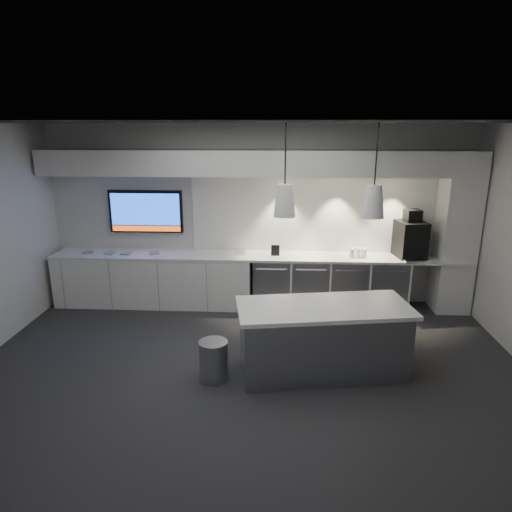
# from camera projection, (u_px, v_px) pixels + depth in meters

# --- Properties ---
(floor) EXTENTS (7.00, 7.00, 0.00)m
(floor) POSITION_uv_depth(u_px,v_px,m) (248.00, 372.00, 5.71)
(floor) COLOR #29292B
(floor) RESTS_ON ground
(ceiling) EXTENTS (7.00, 7.00, 0.00)m
(ceiling) POSITION_uv_depth(u_px,v_px,m) (247.00, 122.00, 4.87)
(ceiling) COLOR black
(ceiling) RESTS_ON wall_back
(wall_back) EXTENTS (7.00, 0.00, 7.00)m
(wall_back) POSITION_uv_depth(u_px,v_px,m) (258.00, 215.00, 7.69)
(wall_back) COLOR silver
(wall_back) RESTS_ON floor
(wall_front) EXTENTS (7.00, 0.00, 7.00)m
(wall_front) POSITION_uv_depth(u_px,v_px,m) (219.00, 366.00, 2.89)
(wall_front) COLOR silver
(wall_front) RESTS_ON floor
(back_counter) EXTENTS (6.80, 0.65, 0.04)m
(back_counter) POSITION_uv_depth(u_px,v_px,m) (257.00, 256.00, 7.55)
(back_counter) COLOR white
(back_counter) RESTS_ON left_base_cabinets
(left_base_cabinets) EXTENTS (3.30, 0.63, 0.86)m
(left_base_cabinets) POSITION_uv_depth(u_px,v_px,m) (154.00, 280.00, 7.76)
(left_base_cabinets) COLOR white
(left_base_cabinets) RESTS_ON floor
(fridge_unit_a) EXTENTS (0.60, 0.61, 0.85)m
(fridge_unit_a) POSITION_uv_depth(u_px,v_px,m) (272.00, 282.00, 7.66)
(fridge_unit_a) COLOR #989AA0
(fridge_unit_a) RESTS_ON floor
(fridge_unit_b) EXTENTS (0.60, 0.61, 0.85)m
(fridge_unit_b) POSITION_uv_depth(u_px,v_px,m) (309.00, 283.00, 7.63)
(fridge_unit_b) COLOR #989AA0
(fridge_unit_b) RESTS_ON floor
(fridge_unit_c) EXTENTS (0.60, 0.61, 0.85)m
(fridge_unit_c) POSITION_uv_depth(u_px,v_px,m) (347.00, 284.00, 7.60)
(fridge_unit_c) COLOR #989AA0
(fridge_unit_c) RESTS_ON floor
(fridge_unit_d) EXTENTS (0.60, 0.61, 0.85)m
(fridge_unit_d) POSITION_uv_depth(u_px,v_px,m) (385.00, 284.00, 7.57)
(fridge_unit_d) COLOR #989AA0
(fridge_unit_d) RESTS_ON floor
(backsplash) EXTENTS (4.60, 0.03, 1.30)m
(backsplash) POSITION_uv_depth(u_px,v_px,m) (330.00, 213.00, 7.59)
(backsplash) COLOR white
(backsplash) RESTS_ON wall_back
(soffit) EXTENTS (6.90, 0.60, 0.40)m
(soffit) POSITION_uv_depth(u_px,v_px,m) (257.00, 163.00, 7.15)
(soffit) COLOR white
(soffit) RESTS_ON wall_back
(column) EXTENTS (0.55, 0.55, 2.60)m
(column) POSITION_uv_depth(u_px,v_px,m) (456.00, 233.00, 7.29)
(column) COLOR white
(column) RESTS_ON floor
(wall_tv) EXTENTS (1.25, 0.07, 0.72)m
(wall_tv) POSITION_uv_depth(u_px,v_px,m) (146.00, 211.00, 7.72)
(wall_tv) COLOR black
(wall_tv) RESTS_ON wall_back
(island) EXTENTS (2.20, 1.21, 0.88)m
(island) POSITION_uv_depth(u_px,v_px,m) (323.00, 339.00, 5.60)
(island) COLOR #989AA0
(island) RESTS_ON floor
(bin) EXTENTS (0.46, 0.46, 0.49)m
(bin) POSITION_uv_depth(u_px,v_px,m) (214.00, 360.00, 5.49)
(bin) COLOR #989AA0
(bin) RESTS_ON floor
(coffee_machine) EXTENTS (0.50, 0.65, 0.78)m
(coffee_machine) POSITION_uv_depth(u_px,v_px,m) (411.00, 238.00, 7.35)
(coffee_machine) COLOR black
(coffee_machine) RESTS_ON back_counter
(sign_black) EXTENTS (0.14, 0.03, 0.18)m
(sign_black) POSITION_uv_depth(u_px,v_px,m) (275.00, 250.00, 7.48)
(sign_black) COLOR black
(sign_black) RESTS_ON back_counter
(sign_white) EXTENTS (0.18, 0.05, 0.14)m
(sign_white) POSITION_uv_depth(u_px,v_px,m) (240.00, 251.00, 7.49)
(sign_white) COLOR white
(sign_white) RESTS_ON back_counter
(cup_cluster) EXTENTS (0.27, 0.17, 0.14)m
(cup_cluster) POSITION_uv_depth(u_px,v_px,m) (358.00, 253.00, 7.40)
(cup_cluster) COLOR white
(cup_cluster) RESTS_ON back_counter
(tray_a) EXTENTS (0.19, 0.19, 0.02)m
(tray_a) POSITION_uv_depth(u_px,v_px,m) (88.00, 252.00, 7.64)
(tray_a) COLOR gray
(tray_a) RESTS_ON back_counter
(tray_b) EXTENTS (0.19, 0.19, 0.02)m
(tray_b) POSITION_uv_depth(u_px,v_px,m) (111.00, 253.00, 7.62)
(tray_b) COLOR gray
(tray_b) RESTS_ON back_counter
(tray_c) EXTENTS (0.17, 0.17, 0.02)m
(tray_c) POSITION_uv_depth(u_px,v_px,m) (126.00, 253.00, 7.60)
(tray_c) COLOR gray
(tray_c) RESTS_ON back_counter
(tray_d) EXTENTS (0.19, 0.19, 0.02)m
(tray_d) POSITION_uv_depth(u_px,v_px,m) (155.00, 253.00, 7.61)
(tray_d) COLOR gray
(tray_d) RESTS_ON back_counter
(pendant_left) EXTENTS (0.26, 0.26, 1.07)m
(pendant_left) POSITION_uv_depth(u_px,v_px,m) (285.00, 200.00, 5.15)
(pendant_left) COLOR white
(pendant_left) RESTS_ON ceiling
(pendant_right) EXTENTS (0.26, 0.26, 1.07)m
(pendant_right) POSITION_uv_depth(u_px,v_px,m) (373.00, 201.00, 5.10)
(pendant_right) COLOR white
(pendant_right) RESTS_ON ceiling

